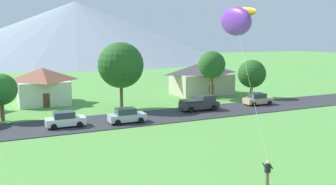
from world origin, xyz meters
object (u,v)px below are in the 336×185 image
tree_left_of_center (212,65)px  kite_flyer_with_kite (236,22)px  house_right_center (202,78)px  parked_car_tan_mid_east (258,99)px  pickup_truck_charcoal_east_side (200,103)px  tree_right_of_center (121,65)px  tree_far_right (252,74)px  house_left_center (43,85)px  tree_near_left (1,90)px  parked_car_white_west_end (65,120)px  parked_car_silver_mid_west (127,116)px

tree_left_of_center → kite_flyer_with_kite: (-14.04, -25.81, 5.37)m
house_right_center → parked_car_tan_mid_east: house_right_center is taller
pickup_truck_charcoal_east_side → kite_flyer_with_kite: 22.31m
tree_right_of_center → kite_flyer_with_kite: (1.47, -24.11, 4.83)m
house_right_center → tree_far_right: 8.98m
tree_right_of_center → pickup_truck_charcoal_east_side: bearing=-31.4°
house_right_center → pickup_truck_charcoal_east_side: bearing=-121.0°
parked_car_tan_mid_east → kite_flyer_with_kite: 27.30m
tree_far_right → parked_car_tan_mid_east: bearing=-119.6°
house_left_center → tree_right_of_center: tree_right_of_center is taller
house_left_center → tree_near_left: (-5.74, -10.14, 0.97)m
pickup_truck_charcoal_east_side → kite_flyer_with_kite: bearing=-112.7°
pickup_truck_charcoal_east_side → parked_car_tan_mid_east: bearing=-0.0°
tree_right_of_center → house_left_center: bearing=135.3°
tree_right_of_center → parked_car_tan_mid_east: tree_right_of_center is taller
pickup_truck_charcoal_east_side → tree_right_of_center: bearing=148.6°
tree_near_left → parked_car_tan_mid_east: tree_near_left is taller
house_right_center → pickup_truck_charcoal_east_side: (-7.82, -12.99, -1.79)m
tree_far_right → parked_car_white_west_end: size_ratio=1.48×
parked_car_tan_mid_east → pickup_truck_charcoal_east_side: 9.69m
tree_near_left → parked_car_tan_mid_east: (33.83, -4.58, -2.87)m
house_right_center → tree_right_of_center: tree_right_of_center is taller
tree_left_of_center → parked_car_silver_mid_west: tree_left_of_center is taller
parked_car_white_west_end → tree_right_of_center: bearing=40.1°
parked_car_white_west_end → pickup_truck_charcoal_east_side: bearing=5.7°
tree_left_of_center → tree_far_right: 6.99m
parked_car_white_west_end → parked_car_silver_mid_west: 6.79m
tree_right_of_center → parked_car_tan_mid_east: size_ratio=2.14×
tree_far_right → kite_flyer_with_kite: size_ratio=0.51×
house_right_center → tree_near_left: tree_near_left is taller
tree_right_of_center → parked_car_white_west_end: tree_right_of_center is taller
tree_near_left → parked_car_tan_mid_east: size_ratio=1.31×
house_right_center → parked_car_silver_mid_west: bearing=-140.5°
parked_car_tan_mid_east → pickup_truck_charcoal_east_side: (-9.69, 0.01, 0.19)m
house_right_center → tree_right_of_center: size_ratio=1.14×
pickup_truck_charcoal_east_side → tree_far_right: bearing=23.7°
tree_far_right → tree_right_of_center: bearing=-179.8°
tree_near_left → tree_right_of_center: (14.95, 1.04, 2.30)m
house_left_center → kite_flyer_with_kite: size_ratio=0.63×
tree_near_left → tree_left_of_center: (30.46, 2.74, 1.77)m
house_right_center → tree_right_of_center: 18.81m
tree_far_right → tree_near_left: bearing=-178.3°
tree_far_right → parked_car_tan_mid_east: tree_far_right is taller
house_left_center → tree_right_of_center: (9.21, -9.10, 3.27)m
tree_far_right → house_left_center: bearing=163.9°
tree_right_of_center → tree_near_left: bearing=-176.0°
house_right_center → tree_right_of_center: (-17.01, -7.38, 3.19)m
house_left_center → parked_car_silver_mid_west: (7.11, -17.46, -1.90)m
pickup_truck_charcoal_east_side → parked_car_silver_mid_west: bearing=-166.3°
house_left_center → kite_flyer_with_kite: bearing=-72.2°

